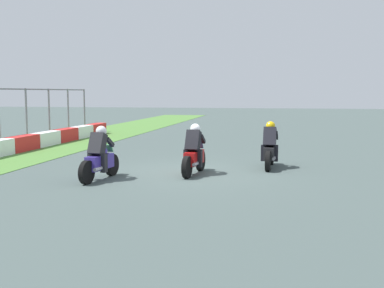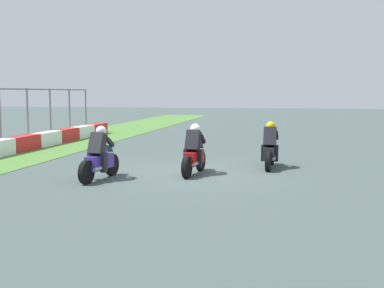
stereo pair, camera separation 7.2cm
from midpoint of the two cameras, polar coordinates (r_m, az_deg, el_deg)
name	(u,v)px [view 1 (the left image)]	position (r m, az deg, el deg)	size (l,w,h in m)	color
ground_plane	(192,173)	(14.46, -0.16, -3.50)	(120.00, 120.00, 0.00)	#414F4C
rider_lane_a	(270,149)	(15.55, 9.20, -0.58)	(2.04, 0.55, 1.51)	black
rider_lane_b	(194,154)	(14.16, 0.11, -1.16)	(2.04, 0.57, 1.51)	black
rider_lane_c	(100,158)	(13.53, -11.18, -1.63)	(2.04, 0.59, 1.51)	black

